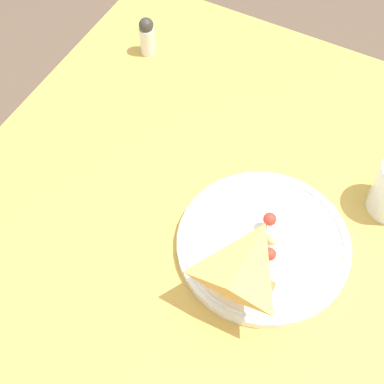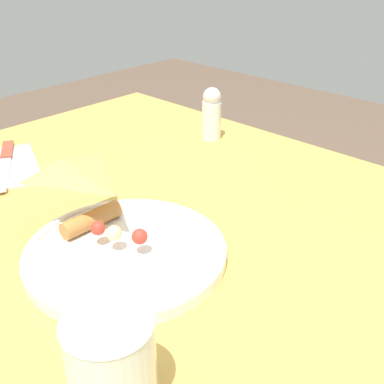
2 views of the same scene
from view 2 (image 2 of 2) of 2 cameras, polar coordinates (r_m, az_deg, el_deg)
dining_table at (r=0.75m, az=-5.19°, el=-10.49°), size 1.03×0.85×0.70m
plate_pizza at (r=0.62m, az=-8.10°, el=-6.65°), size 0.26×0.26×0.05m
milk_glass at (r=0.44m, az=-9.51°, el=-19.63°), size 0.08×0.08×0.10m
napkin_folded at (r=0.92m, az=-21.24°, el=2.80°), size 0.21×0.17×0.00m
butter_knife at (r=0.93m, az=-21.25°, el=3.36°), size 0.19×0.13×0.01m
salt_shaker at (r=0.97m, az=2.34°, el=9.28°), size 0.04×0.04×0.11m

